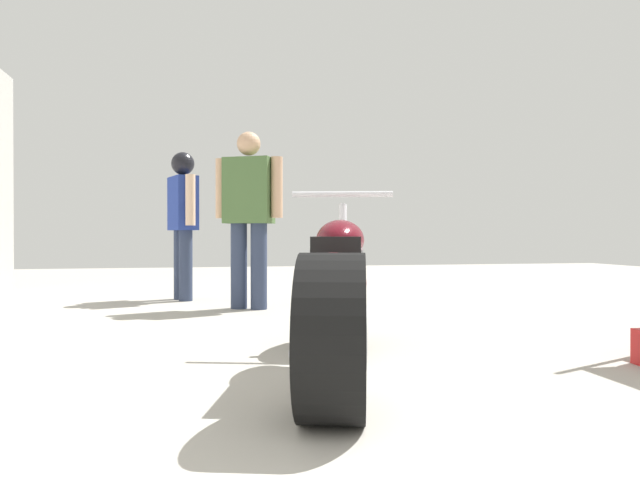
# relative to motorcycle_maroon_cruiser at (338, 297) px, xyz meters

# --- Properties ---
(ground_plane) EXTENTS (19.11, 19.11, 0.00)m
(ground_plane) POSITION_rel_motorcycle_maroon_cruiser_xyz_m (-0.13, 1.02, -0.41)
(ground_plane) COLOR #A8A399
(motorcycle_maroon_cruiser) EXTENTS (0.90, 2.15, 1.01)m
(motorcycle_maroon_cruiser) POSITION_rel_motorcycle_maroon_cruiser_xyz_m (0.00, 0.00, 0.00)
(motorcycle_maroon_cruiser) COLOR black
(motorcycle_maroon_cruiser) RESTS_ON ground_plane
(mechanic_in_blue) EXTENTS (0.68, 0.43, 1.76)m
(mechanic_in_blue) POSITION_rel_motorcycle_maroon_cruiser_xyz_m (-0.24, 2.84, 0.58)
(mechanic_in_blue) COLOR #2D3851
(mechanic_in_blue) RESTS_ON ground_plane
(mechanic_with_helmet) EXTENTS (0.36, 0.65, 1.67)m
(mechanic_with_helmet) POSITION_rel_motorcycle_maroon_cruiser_xyz_m (-0.91, 3.77, 0.59)
(mechanic_with_helmet) COLOR #2D3851
(mechanic_with_helmet) RESTS_ON ground_plane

